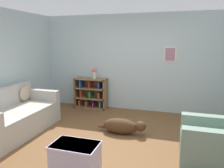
# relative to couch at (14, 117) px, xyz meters

# --- Properties ---
(ground_plane) EXTENTS (14.00, 14.00, 0.00)m
(ground_plane) POSITION_rel_couch_xyz_m (1.99, 0.09, -0.33)
(ground_plane) COLOR brown
(wall_back) EXTENTS (5.60, 0.13, 2.60)m
(wall_back) POSITION_rel_couch_xyz_m (1.99, 2.34, 0.97)
(wall_back) COLOR silver
(wall_back) RESTS_ON ground_plane
(couch) EXTENTS (0.95, 1.91, 0.91)m
(couch) POSITION_rel_couch_xyz_m (0.00, 0.00, 0.00)
(couch) COLOR #ADA89E
(couch) RESTS_ON ground_plane
(bookshelf) EXTENTS (0.91, 0.35, 0.85)m
(bookshelf) POSITION_rel_couch_xyz_m (0.85, 2.12, 0.09)
(bookshelf) COLOR olive
(bookshelf) RESTS_ON ground_plane
(recliner_chair) EXTENTS (1.06, 0.85, 1.06)m
(recliner_chair) POSITION_rel_couch_xyz_m (3.92, 0.01, 0.02)
(recliner_chair) COLOR gray
(recliner_chair) RESTS_ON ground_plane
(coffee_table) EXTENTS (0.66, 0.44, 0.46)m
(coffee_table) POSITION_rel_couch_xyz_m (1.90, -0.98, -0.09)
(coffee_table) COLOR #BCB2D1
(coffee_table) RESTS_ON ground_plane
(dog) EXTENTS (1.04, 0.29, 0.32)m
(dog) POSITION_rel_couch_xyz_m (2.18, 0.59, -0.17)
(dog) COLOR #472D19
(dog) RESTS_ON ground_plane
(vase) EXTENTS (0.13, 0.13, 0.31)m
(vase) POSITION_rel_couch_xyz_m (0.97, 2.09, 0.69)
(vase) COLOR silver
(vase) RESTS_ON bookshelf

